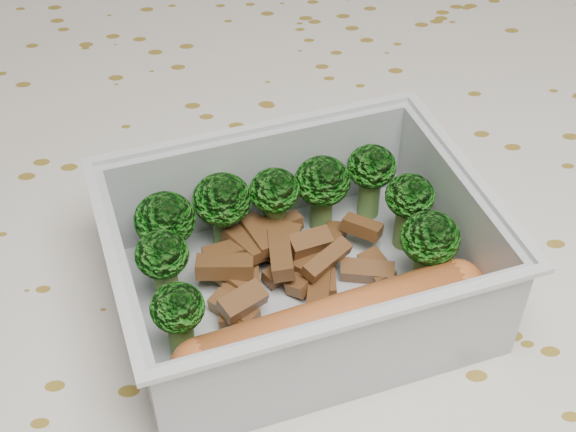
{
  "coord_description": "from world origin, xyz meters",
  "views": [
    {
      "loc": [
        -0.02,
        -0.29,
        1.05
      ],
      "look_at": [
        0.0,
        -0.0,
        0.78
      ],
      "focal_mm": 50.0,
      "sensor_mm": 36.0,
      "label": 1
    }
  ],
  "objects": [
    {
      "name": "sausage",
      "position": [
        0.02,
        -0.07,
        0.78
      ],
      "size": [
        0.14,
        0.06,
        0.03
      ],
      "color": "#BE5F2C",
      "rests_on": "lunch_container"
    },
    {
      "name": "lunch_container",
      "position": [
        0.0,
        -0.03,
        0.78
      ],
      "size": [
        0.2,
        0.17,
        0.06
      ],
      "color": "silver",
      "rests_on": "tablecloth"
    },
    {
      "name": "dining_table",
      "position": [
        0.0,
        0.0,
        0.67
      ],
      "size": [
        1.4,
        0.9,
        0.75
      ],
      "color": "brown",
      "rests_on": "ground"
    },
    {
      "name": "broccoli_florets",
      "position": [
        -0.0,
        -0.01,
        0.79
      ],
      "size": [
        0.15,
        0.11,
        0.04
      ],
      "color": "#608C3F",
      "rests_on": "lunch_container"
    },
    {
      "name": "tablecloth",
      "position": [
        0.0,
        0.0,
        0.72
      ],
      "size": [
        1.46,
        0.96,
        0.19
      ],
      "color": "silver",
      "rests_on": "dining_table"
    },
    {
      "name": "meat_pile",
      "position": [
        -0.0,
        -0.02,
        0.77
      ],
      "size": [
        0.1,
        0.07,
        0.02
      ],
      "color": "brown",
      "rests_on": "lunch_container"
    }
  ]
}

